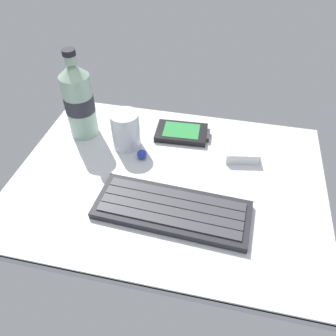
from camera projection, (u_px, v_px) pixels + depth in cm
name	position (u px, v px, depth cm)	size (l,w,h in cm)	color
ground_plane	(168.00, 182.00, 70.60)	(64.00, 48.00, 2.80)	silver
keyboard	(172.00, 209.00, 63.01)	(29.50, 12.41, 1.70)	#232328
handheld_device	(182.00, 133.00, 80.20)	(13.08, 8.21, 1.50)	black
juice_cup	(126.00, 131.00, 75.42)	(6.40, 6.40, 8.50)	silver
water_bottle	(79.00, 100.00, 75.28)	(6.73, 6.73, 20.80)	#9EC1A8
charger_block	(241.00, 152.00, 74.34)	(7.00, 5.60, 2.40)	white
trackball_mouse	(142.00, 154.00, 73.95)	(2.20, 2.20, 2.20)	#2338B2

